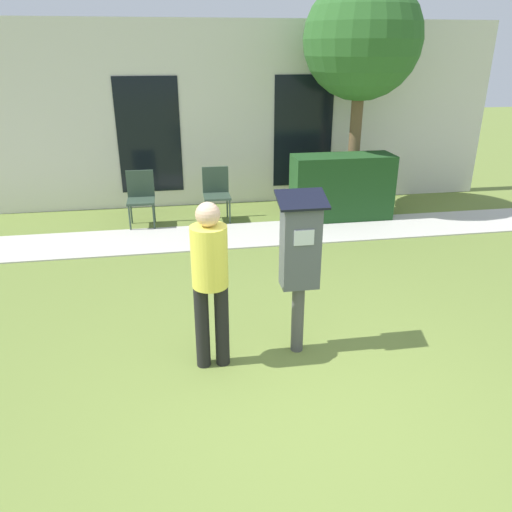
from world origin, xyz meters
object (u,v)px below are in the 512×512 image
outdoor_chair_middle (216,190)px  person_standing (210,274)px  outdoor_chair_left (141,194)px  parking_meter (300,254)px

outdoor_chair_middle → person_standing: bearing=-115.2°
outdoor_chair_left → person_standing: bearing=-97.5°
person_standing → outdoor_chair_middle: person_standing is taller
parking_meter → outdoor_chair_left: (-1.63, 4.06, -0.49)m
person_standing → outdoor_chair_left: 4.26m
parking_meter → outdoor_chair_middle: size_ratio=1.77×
parking_meter → person_standing: (-0.83, -0.11, -0.09)m
parking_meter → outdoor_chair_middle: (-0.39, 4.12, -0.49)m
parking_meter → outdoor_chair_middle: bearing=95.4°
parking_meter → person_standing: bearing=-172.8°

